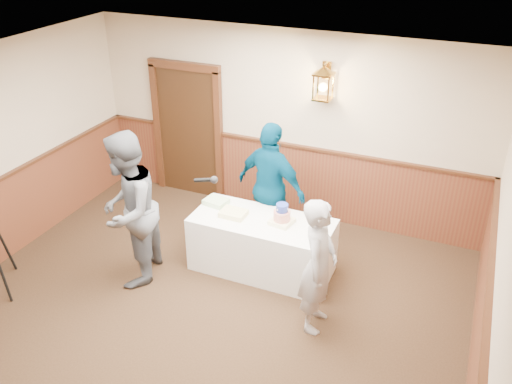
{
  "coord_description": "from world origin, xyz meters",
  "views": [
    {
      "loc": [
        2.54,
        -3.5,
        4.29
      ],
      "look_at": [
        0.32,
        1.7,
        1.25
      ],
      "focal_mm": 38.0,
      "sensor_mm": 36.0,
      "label": 1
    }
  ],
  "objects_px": {
    "sheet_cake_green": "(216,202)",
    "baker": "(318,266)",
    "display_table": "(262,245)",
    "interviewer": "(128,210)",
    "sheet_cake_yellow": "(233,213)",
    "tiered_cake": "(282,216)",
    "assistant_p": "(271,188)"
  },
  "relations": [
    {
      "from": "tiered_cake",
      "to": "baker",
      "type": "relative_size",
      "value": 0.19
    },
    {
      "from": "interviewer",
      "to": "baker",
      "type": "relative_size",
      "value": 1.23
    },
    {
      "from": "sheet_cake_green",
      "to": "assistant_p",
      "type": "height_order",
      "value": "assistant_p"
    },
    {
      "from": "baker",
      "to": "sheet_cake_green",
      "type": "bearing_deg",
      "value": 59.29
    },
    {
      "from": "display_table",
      "to": "assistant_p",
      "type": "bearing_deg",
      "value": 100.67
    },
    {
      "from": "sheet_cake_green",
      "to": "interviewer",
      "type": "distance_m",
      "value": 1.2
    },
    {
      "from": "tiered_cake",
      "to": "assistant_p",
      "type": "distance_m",
      "value": 0.65
    },
    {
      "from": "display_table",
      "to": "interviewer",
      "type": "relative_size",
      "value": 0.9
    },
    {
      "from": "sheet_cake_yellow",
      "to": "interviewer",
      "type": "height_order",
      "value": "interviewer"
    },
    {
      "from": "sheet_cake_yellow",
      "to": "display_table",
      "type": "bearing_deg",
      "value": 7.04
    },
    {
      "from": "sheet_cake_green",
      "to": "baker",
      "type": "height_order",
      "value": "baker"
    },
    {
      "from": "sheet_cake_green",
      "to": "interviewer",
      "type": "bearing_deg",
      "value": -126.67
    },
    {
      "from": "baker",
      "to": "sheet_cake_yellow",
      "type": "bearing_deg",
      "value": 59.54
    },
    {
      "from": "tiered_cake",
      "to": "sheet_cake_yellow",
      "type": "xyz_separation_m",
      "value": [
        -0.63,
        -0.07,
        -0.07
      ]
    },
    {
      "from": "sheet_cake_green",
      "to": "baker",
      "type": "distance_m",
      "value": 1.9
    },
    {
      "from": "display_table",
      "to": "sheet_cake_green",
      "type": "relative_size",
      "value": 6.09
    },
    {
      "from": "display_table",
      "to": "tiered_cake",
      "type": "distance_m",
      "value": 0.54
    },
    {
      "from": "baker",
      "to": "interviewer",
      "type": "bearing_deg",
      "value": 88.41
    },
    {
      "from": "interviewer",
      "to": "sheet_cake_yellow",
      "type": "bearing_deg",
      "value": 111.63
    },
    {
      "from": "sheet_cake_yellow",
      "to": "assistant_p",
      "type": "relative_size",
      "value": 0.18
    },
    {
      "from": "sheet_cake_yellow",
      "to": "assistant_p",
      "type": "distance_m",
      "value": 0.68
    },
    {
      "from": "sheet_cake_green",
      "to": "assistant_p",
      "type": "xyz_separation_m",
      "value": [
        0.61,
        0.42,
        0.13
      ]
    },
    {
      "from": "sheet_cake_green",
      "to": "assistant_p",
      "type": "bearing_deg",
      "value": 34.66
    },
    {
      "from": "sheet_cake_yellow",
      "to": "baker",
      "type": "xyz_separation_m",
      "value": [
        1.34,
        -0.69,
        0.02
      ]
    },
    {
      "from": "display_table",
      "to": "interviewer",
      "type": "distance_m",
      "value": 1.75
    },
    {
      "from": "tiered_cake",
      "to": "assistant_p",
      "type": "xyz_separation_m",
      "value": [
        -0.36,
        0.54,
        0.06
      ]
    },
    {
      "from": "display_table",
      "to": "sheet_cake_green",
      "type": "bearing_deg",
      "value": 169.25
    },
    {
      "from": "display_table",
      "to": "interviewer",
      "type": "height_order",
      "value": "interviewer"
    },
    {
      "from": "sheet_cake_yellow",
      "to": "interviewer",
      "type": "relative_size",
      "value": 0.16
    },
    {
      "from": "display_table",
      "to": "sheet_cake_green",
      "type": "distance_m",
      "value": 0.84
    },
    {
      "from": "tiered_cake",
      "to": "sheet_cake_green",
      "type": "relative_size",
      "value": 1.03
    },
    {
      "from": "display_table",
      "to": "tiered_cake",
      "type": "height_order",
      "value": "tiered_cake"
    }
  ]
}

